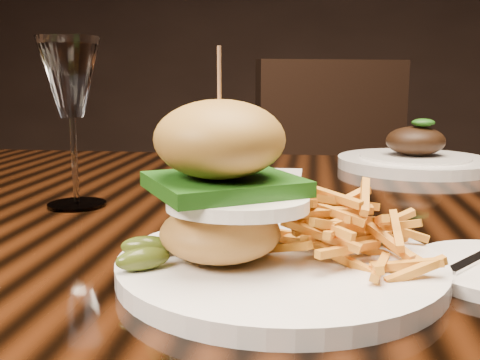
# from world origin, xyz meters

# --- Properties ---
(dining_table) EXTENTS (1.60, 0.90, 0.75)m
(dining_table) POSITION_xyz_m (0.00, 0.00, 0.67)
(dining_table) COLOR black
(dining_table) RESTS_ON ground
(burger_plate) EXTENTS (0.26, 0.26, 0.18)m
(burger_plate) POSITION_xyz_m (-0.03, -0.24, 0.80)
(burger_plate) COLOR white
(burger_plate) RESTS_ON dining_table
(ramekin) EXTENTS (0.09, 0.09, 0.03)m
(ramekin) POSITION_xyz_m (-0.05, 0.04, 0.77)
(ramekin) COLOR white
(ramekin) RESTS_ON dining_table
(wine_glass) EXTENTS (0.07, 0.07, 0.20)m
(wine_glass) POSITION_xyz_m (-0.29, -0.03, 0.90)
(wine_glass) COLOR white
(wine_glass) RESTS_ON dining_table
(far_dish) EXTENTS (0.26, 0.26, 0.09)m
(far_dish) POSITION_xyz_m (0.17, 0.31, 0.77)
(far_dish) COLOR white
(far_dish) RESTS_ON dining_table
(chair_far) EXTENTS (0.61, 0.61, 0.95)m
(chair_far) POSITION_xyz_m (0.10, 0.88, 0.54)
(chair_far) COLOR black
(chair_far) RESTS_ON ground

